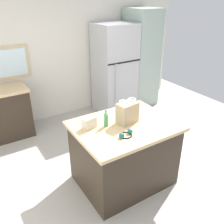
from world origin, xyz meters
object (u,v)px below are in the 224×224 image
Objects in this scene: bottle at (106,119)px; refrigerator at (114,69)px; small_box at (89,123)px; shopping_bag at (127,113)px; ear_defenders at (126,134)px; tall_cabinet at (141,59)px; kitchen_island at (124,153)px.

refrigerator is at bearing 54.56° from bottle.
shopping_bag is at bearing -16.22° from small_box.
ear_defenders is at bearing -76.33° from bottle.
shopping_bag reaches higher than bottle.
ear_defenders is at bearing -120.00° from refrigerator.
bottle is (-2.09, -1.95, -0.05)m from tall_cabinet.
small_box is 0.82× the size of ear_defenders.
bottle reaches higher than ear_defenders.
refrigerator is (1.17, 2.04, 0.47)m from kitchen_island.
refrigerator reaches higher than bottle.
shopping_bag reaches higher than small_box.
small_box is at bearing 163.78° from shopping_bag.
small_box is at bearing -140.71° from tall_cabinet.
tall_cabinet reaches higher than bottle.
refrigerator reaches higher than small_box.
tall_cabinet is 2.95m from small_box.
kitchen_island is 7.79× the size of small_box.
small_box is (-0.47, 0.14, -0.07)m from shopping_bag.
small_box is (-1.58, -1.87, 0.04)m from refrigerator.
kitchen_island is 0.59m from shopping_bag.
tall_cabinet is 2.70m from shopping_bag.
refrigerator is 2.45m from small_box.
bottle is (-0.22, 0.09, 0.54)m from kitchen_island.
tall_cabinet is (0.71, 0.00, 0.12)m from refrigerator.
shopping_bag is 0.50m from small_box.
shopping_bag reaches higher than kitchen_island.
shopping_bag is at bearing -11.95° from bottle.
refrigerator is 11.33× the size of small_box.
ear_defenders is at bearing -122.25° from kitchen_island.
shopping_bag is 0.29m from bottle.
small_box is at bearing 157.25° from kitchen_island.
kitchen_island is at bearing -149.66° from shopping_bag.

